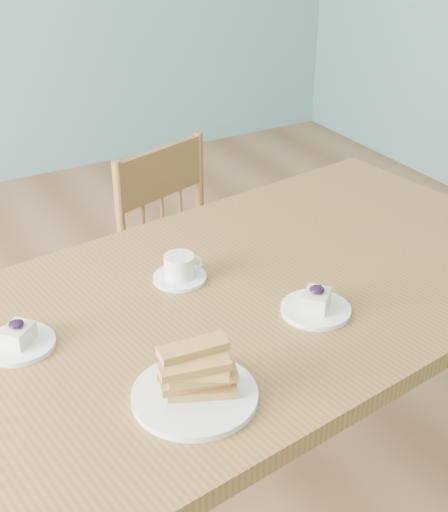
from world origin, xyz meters
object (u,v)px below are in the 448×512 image
object	(u,v)px
dining_table	(260,313)
dining_chair	(190,273)
cheesecake_plate_near	(316,305)
biscotti_plate	(194,383)
cheesecake_plate_far	(19,340)
coffee_cup	(180,269)

from	to	relation	value
dining_table	dining_chair	distance (m)	0.72
dining_table	cheesecake_plate_near	bearing A→B (deg)	-82.05
biscotti_plate	cheesecake_plate_far	bearing A→B (deg)	126.54
cheesecake_plate_near	coffee_cup	size ratio (longest dim) A/B	1.22
cheesecake_plate_far	coffee_cup	distance (m)	0.39
cheesecake_plate_near	coffee_cup	bearing A→B (deg)	125.91
dining_table	dining_chair	size ratio (longest dim) A/B	1.86
dining_table	biscotti_plate	distance (m)	0.42
cheesecake_plate_near	coffee_cup	xyz separation A→B (m)	(-0.19, 0.26, 0.01)
dining_table	coffee_cup	distance (m)	0.21
cheesecake_plate_near	biscotti_plate	distance (m)	0.36
biscotti_plate	dining_chair	bearing A→B (deg)	63.58
cheesecake_plate_near	biscotti_plate	bearing A→B (deg)	-161.43
dining_chair	cheesecake_plate_far	distance (m)	0.98
cheesecake_plate_near	cheesecake_plate_far	xyz separation A→B (m)	(-0.57, 0.19, -0.00)
dining_chair	biscotti_plate	world-z (taller)	biscotti_plate
dining_chair	cheesecake_plate_far	xyz separation A→B (m)	(-0.68, -0.61, 0.36)
dining_table	biscotti_plate	bearing A→B (deg)	-146.25
cheesecake_plate_near	cheesecake_plate_far	bearing A→B (deg)	161.82
dining_table	coffee_cup	xyz separation A→B (m)	(-0.14, 0.11, 0.10)
dining_chair	cheesecake_plate_near	distance (m)	0.88
dining_chair	coffee_cup	xyz separation A→B (m)	(-0.29, -0.54, 0.37)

